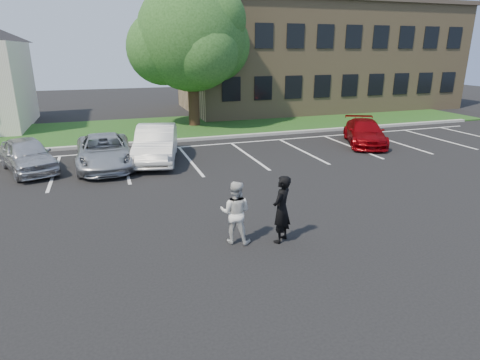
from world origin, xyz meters
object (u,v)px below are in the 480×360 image
at_px(office_building, 318,57).
at_px(man_black_suit, 282,209).
at_px(car_red_compact, 365,133).
at_px(man_white_shirt, 235,212).
at_px(car_silver_minivan, 104,151).
at_px(car_white_sedan, 156,144).
at_px(car_silver_west, 27,155).
at_px(tree, 193,39).

height_order(office_building, man_black_suit, office_building).
bearing_deg(car_red_compact, man_white_shirt, -114.62).
distance_m(car_silver_minivan, car_red_compact, 12.93).
relative_size(man_black_suit, car_red_compact, 0.41).
bearing_deg(car_silver_minivan, car_white_sedan, 5.96).
xyz_separation_m(man_white_shirt, car_silver_minivan, (-3.05, 8.43, -0.16)).
height_order(car_silver_west, car_white_sedan, car_white_sedan).
height_order(office_building, car_silver_minivan, office_building).
bearing_deg(office_building, car_red_compact, -108.76).
relative_size(office_building, car_red_compact, 5.20).
relative_size(car_silver_west, car_silver_minivan, 0.84).
bearing_deg(man_white_shirt, car_silver_minivan, -40.96).
bearing_deg(office_building, car_silver_west, -146.73).
xyz_separation_m(office_building, man_black_suit, (-13.41, -22.55, -3.27)).
distance_m(man_black_suit, car_silver_minivan, 9.71).
xyz_separation_m(man_white_shirt, car_red_compact, (9.88, 8.49, -0.20)).
bearing_deg(car_white_sedan, tree, 78.09).
height_order(man_white_shirt, car_red_compact, man_white_shirt).
relative_size(car_silver_minivan, car_red_compact, 1.11).
bearing_deg(office_building, car_white_sedan, -138.70).
relative_size(tree, car_white_sedan, 1.86).
bearing_deg(car_red_compact, car_silver_minivan, -155.05).
distance_m(man_white_shirt, car_silver_west, 10.61).
bearing_deg(car_red_compact, tree, 156.28).
relative_size(tree, car_silver_west, 2.20).
bearing_deg(tree, man_white_shirt, -99.19).
height_order(man_white_shirt, car_silver_minivan, man_white_shirt).
xyz_separation_m(car_silver_minivan, car_white_sedan, (2.20, 0.27, 0.12)).
relative_size(office_building, man_white_shirt, 13.57).
height_order(car_silver_west, car_red_compact, car_silver_west).
height_order(car_silver_minivan, car_white_sedan, car_white_sedan).
bearing_deg(tree, car_silver_west, -137.91).
bearing_deg(car_silver_west, car_white_sedan, -20.81).
xyz_separation_m(man_white_shirt, car_silver_west, (-6.02, 8.73, -0.14)).
height_order(tree, man_white_shirt, tree).
bearing_deg(car_white_sedan, car_silver_minivan, -160.77).
distance_m(office_building, man_black_suit, 26.44).
bearing_deg(car_white_sedan, car_silver_west, -168.14).
bearing_deg(office_building, car_silver_minivan, -141.90).
xyz_separation_m(car_silver_west, car_silver_minivan, (2.97, -0.30, -0.02)).
relative_size(office_building, car_silver_west, 5.61).
distance_m(car_white_sedan, car_red_compact, 10.73).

